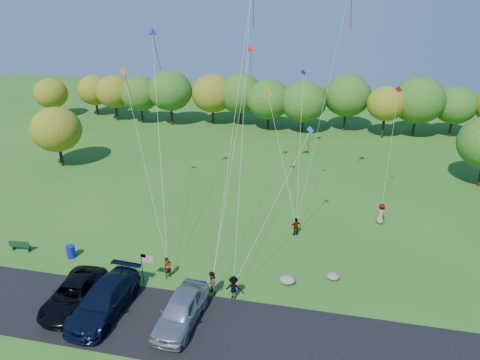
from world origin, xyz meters
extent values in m
plane|color=#2D5F1B|center=(0.00, 0.00, 0.00)|extent=(140.00, 140.00, 0.00)
cube|color=black|center=(0.00, -4.00, 0.03)|extent=(44.00, 6.00, 0.06)
cylinder|color=#331D12|center=(-35.09, 37.12, 1.38)|extent=(0.36, 0.36, 2.77)
ellipsoid|color=#1F5E18|center=(-35.09, 37.12, 4.34)|extent=(4.85, 4.85, 4.36)
cylinder|color=#331D12|center=(-30.27, 38.46, 1.48)|extent=(0.36, 0.36, 2.96)
ellipsoid|color=#3E681A|center=(-30.27, 38.46, 5.18)|extent=(6.84, 6.84, 6.15)
cylinder|color=#331D12|center=(-25.73, 39.37, 1.19)|extent=(0.36, 0.36, 2.38)
ellipsoid|color=#1F5E18|center=(-25.73, 39.37, 4.53)|extent=(6.61, 6.61, 5.95)
cylinder|color=#331D12|center=(-19.78, 39.55, 1.26)|extent=(0.36, 0.36, 2.53)
ellipsoid|color=#3E681A|center=(-19.78, 39.55, 4.42)|extent=(5.84, 5.84, 5.26)
cylinder|color=#331D12|center=(-15.74, 37.55, 1.51)|extent=(0.36, 0.36, 3.03)
ellipsoid|color=#1F5E18|center=(-15.74, 37.55, 4.61)|extent=(4.87, 4.87, 4.38)
cylinder|color=#331D12|center=(-10.12, 39.13, 1.27)|extent=(0.36, 0.36, 2.54)
ellipsoid|color=#1F5E18|center=(-10.12, 39.13, 4.15)|extent=(4.96, 4.96, 4.47)
cylinder|color=#331D12|center=(-4.47, 39.97, 1.53)|extent=(0.36, 0.36, 3.05)
ellipsoid|color=#3E681A|center=(-4.47, 39.97, 4.80)|extent=(5.37, 5.37, 4.83)
cylinder|color=#331D12|center=(-0.09, 39.58, 1.53)|extent=(0.36, 0.36, 3.06)
ellipsoid|color=#3E681A|center=(-0.09, 39.58, 5.06)|extent=(6.18, 6.18, 5.56)
cylinder|color=#331D12|center=(4.27, 38.41, 1.41)|extent=(0.36, 0.36, 2.81)
ellipsoid|color=#3E681A|center=(4.27, 38.41, 4.63)|extent=(5.58, 5.58, 5.02)
cylinder|color=#331D12|center=(9.96, 39.34, 1.28)|extent=(0.36, 0.36, 2.55)
ellipsoid|color=#3E681A|center=(9.96, 39.34, 4.75)|extent=(6.77, 6.77, 6.09)
cylinder|color=#331D12|center=(14.44, 36.92, 1.55)|extent=(0.36, 0.36, 3.11)
ellipsoid|color=#3E681A|center=(14.44, 36.92, 4.95)|extent=(5.68, 5.68, 5.11)
cylinder|color=#331D12|center=(20.11, 38.49, 1.47)|extent=(0.36, 0.36, 2.94)
ellipsoid|color=#3E681A|center=(20.11, 38.49, 4.70)|extent=(5.41, 5.41, 4.87)
cylinder|color=#331D12|center=(25.14, 39.62, 1.14)|extent=(0.36, 0.36, 2.28)
ellipsoid|color=#1F5E18|center=(25.14, 39.62, 3.85)|extent=(4.85, 4.85, 4.36)
cylinder|color=#331D12|center=(-22.00, 18.00, 1.30)|extent=(0.36, 0.36, 2.60)
ellipsoid|color=#3E681A|center=(-22.00, 18.00, 4.42)|extent=(5.60, 5.60, 5.04)
imported|color=black|center=(-7.14, -3.62, 0.84)|extent=(2.92, 5.74, 1.55)
imported|color=black|center=(-4.85, -3.88, 0.97)|extent=(2.90, 6.38, 1.81)
imported|color=#A5A9B0|center=(0.20, -3.76, 0.97)|extent=(2.51, 5.49, 1.83)
imported|color=#4C4C59|center=(-2.24, 0.40, 0.82)|extent=(0.67, 0.72, 1.64)
imported|color=#4C4C59|center=(1.35, -0.80, 0.89)|extent=(1.10, 1.08, 1.79)
imported|color=#4C4C59|center=(2.81, -0.80, 0.83)|extent=(1.11, 0.69, 1.66)
imported|color=#4C4C59|center=(6.12, 8.09, 0.80)|extent=(1.01, 0.76, 1.60)
imported|color=#4C4C59|center=(13.19, 11.66, 0.94)|extent=(1.07, 1.08, 1.89)
cube|color=#13351B|center=(-14.80, 1.27, 0.39)|extent=(1.67, 0.28, 0.06)
cube|color=#13351B|center=(-14.80, 1.11, 0.67)|extent=(1.66, 0.22, 0.51)
cube|color=#13351B|center=(-15.49, 1.27, 0.19)|extent=(0.12, 0.42, 0.39)
cube|color=#13351B|center=(-14.10, 1.27, 0.19)|extent=(0.12, 0.42, 0.39)
cylinder|color=#0A1AA4|center=(-10.42, 1.23, 0.50)|extent=(0.67, 0.67, 1.00)
cylinder|color=black|center=(-3.69, -0.60, 1.23)|extent=(0.05, 0.05, 2.46)
cube|color=red|center=(-3.25, -0.60, 2.11)|extent=(0.88, 0.59, 0.02)
cube|color=navy|center=(-3.51, -0.59, 2.29)|extent=(0.35, 0.02, 0.28)
ellipsoid|color=gray|center=(6.14, 1.47, 0.28)|extent=(1.13, 0.89, 0.57)
ellipsoid|color=slate|center=(9.27, 2.60, 0.24)|extent=(0.90, 0.75, 0.47)
cone|color=#1E12B7|center=(-6.77, 11.57, 15.66)|extent=(1.03, 0.78, 0.89)
cone|color=#C7440D|center=(2.52, 14.86, 10.25)|extent=(0.90, 0.56, 0.80)
cube|color=red|center=(13.33, 13.10, 11.50)|extent=(0.55, 0.30, 0.58)
cube|color=orange|center=(-9.12, 10.43, 12.59)|extent=(0.72, 0.18, 0.71)
cube|color=#161ADC|center=(5.69, 12.58, 12.65)|extent=(0.47, 0.43, 0.58)
cone|color=red|center=(0.48, 16.60, 13.91)|extent=(0.94, 0.62, 0.87)
cube|color=#18A0DE|center=(6.77, 7.31, 9.45)|extent=(0.54, 0.42, 0.64)
camera|label=1|loc=(7.99, -23.10, 18.75)|focal=32.00mm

